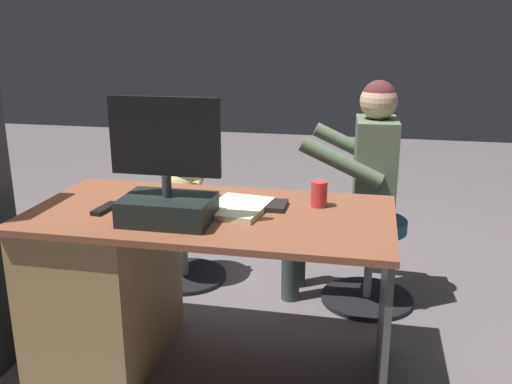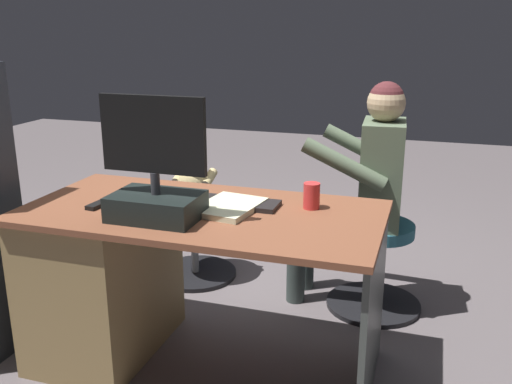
{
  "view_description": "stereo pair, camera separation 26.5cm",
  "coord_description": "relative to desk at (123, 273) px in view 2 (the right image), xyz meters",
  "views": [
    {
      "loc": [
        -0.62,
        2.5,
        1.45
      ],
      "look_at": [
        -0.11,
        0.01,
        0.69
      ],
      "focal_mm": 39.92,
      "sensor_mm": 36.0,
      "label": 1
    },
    {
      "loc": [
        -0.88,
        2.43,
        1.45
      ],
      "look_at": [
        -0.11,
        0.01,
        0.69
      ],
      "focal_mm": 39.92,
      "sensor_mm": 36.0,
      "label": 2
    }
  ],
  "objects": [
    {
      "name": "computer_mouse",
      "position": [
        -0.15,
        -0.09,
        0.35
      ],
      "size": [
        0.06,
        0.1,
        0.04
      ],
      "primitive_type": "ellipsoid",
      "color": "#241F29",
      "rests_on": "desk"
    },
    {
      "name": "cup",
      "position": [
        -0.81,
        -0.15,
        0.39
      ],
      "size": [
        0.07,
        0.07,
        0.11
      ],
      "primitive_type": "cylinder",
      "color": "red",
      "rests_on": "desk"
    },
    {
      "name": "desk",
      "position": [
        0.0,
        0.0,
        0.0
      ],
      "size": [
        1.47,
        0.73,
        0.72
      ],
      "color": "brown",
      "rests_on": "ground_plane"
    },
    {
      "name": "keyboard",
      "position": [
        -0.47,
        -0.1,
        0.34
      ],
      "size": [
        0.42,
        0.14,
        0.02
      ],
      "primitive_type": "cube",
      "color": "black",
      "rests_on": "desk"
    },
    {
      "name": "visitor_chair",
      "position": [
        -1.03,
        -0.77,
        -0.13
      ],
      "size": [
        0.49,
        0.49,
        0.47
      ],
      "color": "black",
      "rests_on": "ground_plane"
    },
    {
      "name": "ground_plane",
      "position": [
        -0.38,
        -0.41,
        -0.39
      ],
      "size": [
        10.0,
        10.0,
        0.0
      ],
      "primitive_type": "plane",
      "color": "#5F5658"
    },
    {
      "name": "teddy_bear",
      "position": [
        0.03,
        -0.85,
        0.23
      ],
      "size": [
        0.23,
        0.23,
        0.33
      ],
      "color": "#D5BD7E",
      "rests_on": "office_chair_teddy"
    },
    {
      "name": "notebook_binder",
      "position": [
        -0.49,
        -0.03,
        0.35
      ],
      "size": [
        0.26,
        0.33,
        0.02
      ],
      "primitive_type": "cube",
      "rotation": [
        0.0,
        0.0,
        -0.14
      ],
      "color": "beige",
      "rests_on": "desk"
    },
    {
      "name": "person",
      "position": [
        -0.93,
        -0.77,
        0.31
      ],
      "size": [
        0.57,
        0.5,
        1.18
      ],
      "color": "#56664E",
      "rests_on": "ground_plane"
    },
    {
      "name": "tv_remote",
      "position": [
        0.03,
        0.08,
        0.34
      ],
      "size": [
        0.06,
        0.15,
        0.02
      ],
      "primitive_type": "cube",
      "rotation": [
        0.0,
        0.0,
        -0.1
      ],
      "color": "black",
      "rests_on": "desk"
    },
    {
      "name": "monitor",
      "position": [
        -0.26,
        0.15,
        0.47
      ],
      "size": [
        0.42,
        0.24,
        0.48
      ],
      "color": "black",
      "rests_on": "desk"
    },
    {
      "name": "office_chair_teddy",
      "position": [
        0.03,
        -0.84,
        -0.12
      ],
      "size": [
        0.49,
        0.49,
        0.47
      ],
      "color": "black",
      "rests_on": "ground_plane"
    }
  ]
}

